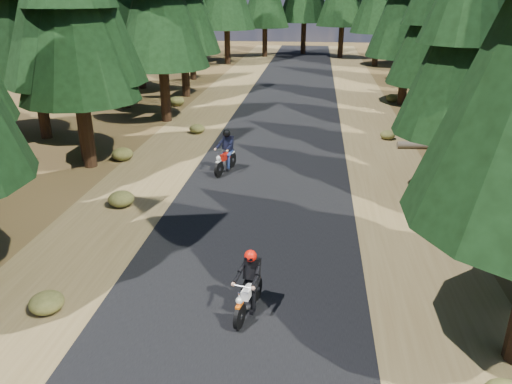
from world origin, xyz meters
TOP-DOWN VIEW (x-y plane):
  - ground at (0.00, 0.00)m, footprint 120.00×120.00m
  - road at (0.00, 5.00)m, footprint 6.00×100.00m
  - shoulder_l at (-4.60, 5.00)m, footprint 3.20×100.00m
  - shoulder_r at (4.60, 5.00)m, footprint 3.20×100.00m
  - log_near at (7.99, 10.36)m, footprint 5.32×0.73m
  - understory_shrubs at (1.37, 6.73)m, footprint 14.91×31.61m
  - rider_lead at (0.36, -2.87)m, footprint 0.85×1.72m
  - rider_follow at (-1.74, 6.12)m, footprint 1.02×1.94m

SIDE VIEW (x-z plane):
  - ground at x=0.00m, z-range 0.00..0.00m
  - shoulder_l at x=-4.60m, z-range 0.00..0.01m
  - shoulder_r at x=4.60m, z-range 0.00..0.01m
  - road at x=0.00m, z-range 0.00..0.01m
  - log_near at x=7.99m, z-range 0.00..0.32m
  - understory_shrubs at x=1.37m, z-range -0.05..0.57m
  - rider_lead at x=0.36m, z-range -0.24..1.24m
  - rider_follow at x=-1.74m, z-range -0.27..1.39m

